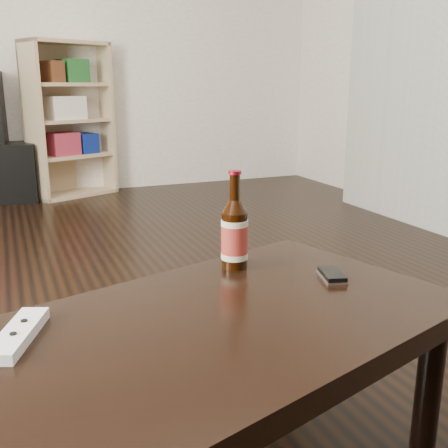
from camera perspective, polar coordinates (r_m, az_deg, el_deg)
name	(u,v)px	position (r m, az deg, el deg)	size (l,w,h in m)	color
floor	(84,382)	(1.71, -15.01, -16.29)	(5.00, 6.00, 0.01)	black
wall_back	(12,18)	(4.50, -22.06, 20.08)	(5.00, 0.02, 2.70)	beige
chimney_breast	(434,2)	(3.68, 21.91, 21.47)	(0.30, 1.20, 2.70)	white
bookshelf	(67,117)	(4.37, -16.68, 11.06)	(0.70, 0.52, 1.19)	tan
coffee_table	(220,340)	(1.14, -0.46, -12.52)	(1.18, 0.89, 0.39)	black
beer_bottle	(235,234)	(1.37, 1.16, -1.14)	(0.08, 0.08, 0.26)	black
phone	(332,275)	(1.35, 11.68, -5.50)	(0.08, 0.11, 0.02)	#BABBBD
remote	(18,334)	(1.09, -21.49, -11.10)	(0.13, 0.21, 0.03)	silver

